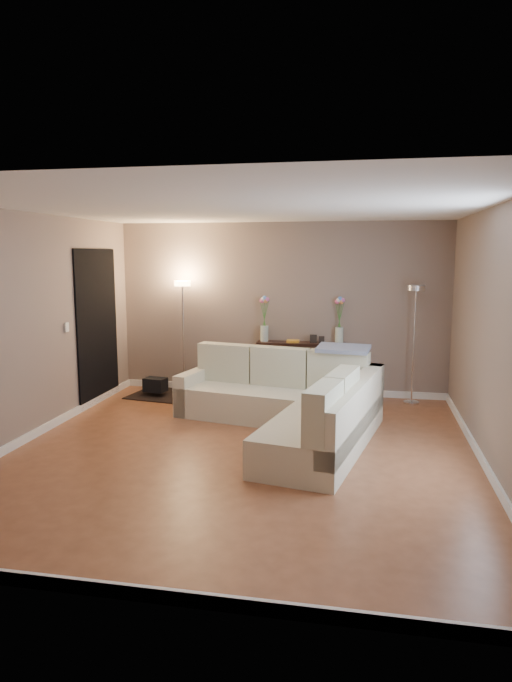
% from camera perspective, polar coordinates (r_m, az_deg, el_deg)
% --- Properties ---
extents(floor, '(5.00, 5.50, 0.01)m').
position_cam_1_polar(floor, '(6.30, -1.41, -11.09)').
color(floor, '#945636').
rests_on(floor, ground).
extents(ceiling, '(5.00, 5.50, 0.01)m').
position_cam_1_polar(ceiling, '(5.94, -1.50, 13.31)').
color(ceiling, white).
rests_on(ceiling, ground).
extents(wall_back, '(5.00, 0.02, 2.60)m').
position_cam_1_polar(wall_back, '(8.68, 2.46, 3.23)').
color(wall_back, gray).
rests_on(wall_back, ground).
extents(wall_front, '(5.00, 0.02, 2.60)m').
position_cam_1_polar(wall_front, '(3.38, -11.56, -5.64)').
color(wall_front, gray).
rests_on(wall_front, ground).
extents(wall_left, '(0.02, 5.50, 2.60)m').
position_cam_1_polar(wall_left, '(6.96, -22.08, 1.24)').
color(wall_left, gray).
rests_on(wall_left, ground).
extents(wall_right, '(0.02, 5.50, 2.60)m').
position_cam_1_polar(wall_right, '(5.97, 22.78, 0.06)').
color(wall_right, gray).
rests_on(wall_right, ground).
extents(baseboard_back, '(5.00, 0.03, 0.10)m').
position_cam_1_polar(baseboard_back, '(8.86, 2.38, -4.85)').
color(baseboard_back, white).
rests_on(baseboard_back, ground).
extents(baseboard_front, '(5.00, 0.03, 0.10)m').
position_cam_1_polar(baseboard_front, '(3.90, -10.80, -23.62)').
color(baseboard_front, white).
rests_on(baseboard_front, ground).
extents(baseboard_left, '(0.03, 5.50, 0.10)m').
position_cam_1_polar(baseboard_left, '(7.20, -21.34, -8.67)').
color(baseboard_left, white).
rests_on(baseboard_left, ground).
extents(baseboard_right, '(0.03, 5.50, 0.10)m').
position_cam_1_polar(baseboard_right, '(6.27, 21.86, -11.31)').
color(baseboard_right, white).
rests_on(baseboard_right, ground).
extents(doorway, '(0.02, 1.20, 2.20)m').
position_cam_1_polar(doorway, '(8.44, -15.57, 1.40)').
color(doorway, black).
rests_on(doorway, ground).
extents(switch_plate, '(0.02, 0.08, 0.12)m').
position_cam_1_polar(switch_plate, '(7.68, -18.42, 1.33)').
color(switch_plate, white).
rests_on(switch_plate, ground).
extents(sectional_sofa, '(2.70, 2.92, 0.91)m').
position_cam_1_polar(sectional_sofa, '(6.93, 3.67, -6.28)').
color(sectional_sofa, beige).
rests_on(sectional_sofa, floor).
extents(throw_blanket, '(0.70, 0.47, 0.09)m').
position_cam_1_polar(throw_blanket, '(7.28, 8.72, -0.75)').
color(throw_blanket, gray).
rests_on(throw_blanket, sectional_sofa).
extents(console_table, '(1.34, 0.40, 0.82)m').
position_cam_1_polar(console_table, '(8.65, 3.98, -2.42)').
color(console_table, black).
rests_on(console_table, floor).
extents(leaning_mirror, '(0.94, 0.08, 0.73)m').
position_cam_1_polar(leaning_mirror, '(8.70, 4.67, 2.48)').
color(leaning_mirror, black).
rests_on(leaning_mirror, console_table).
extents(table_decor, '(0.56, 0.13, 0.13)m').
position_cam_1_polar(table_decor, '(8.54, 4.52, 0.04)').
color(table_decor, gold).
rests_on(table_decor, console_table).
extents(flower_vase_left, '(0.15, 0.13, 0.70)m').
position_cam_1_polar(flower_vase_left, '(8.60, 0.85, 1.89)').
color(flower_vase_left, silver).
rests_on(flower_vase_left, console_table).
extents(flower_vase_right, '(0.15, 0.13, 0.70)m').
position_cam_1_polar(flower_vase_right, '(8.52, 8.35, 1.73)').
color(flower_vase_right, silver).
rests_on(flower_vase_right, console_table).
extents(floor_lamp_lit, '(0.28, 0.28, 1.72)m').
position_cam_1_polar(floor_lamp_lit, '(8.80, -7.32, 2.69)').
color(floor_lamp_lit, silver).
rests_on(floor_lamp_lit, floor).
extents(floor_lamp_unlit, '(0.28, 0.28, 1.70)m').
position_cam_1_polar(floor_lamp_unlit, '(8.31, 15.61, 1.97)').
color(floor_lamp_unlit, silver).
rests_on(floor_lamp_unlit, floor).
extents(charcoal_rug, '(1.24, 1.01, 0.01)m').
position_cam_1_polar(charcoal_rug, '(8.77, -8.70, -5.39)').
color(charcoal_rug, black).
rests_on(charcoal_rug, floor).
extents(black_bag, '(0.35, 0.27, 0.21)m').
position_cam_1_polar(black_bag, '(8.74, -10.05, -4.32)').
color(black_bag, black).
rests_on(black_bag, charcoal_rug).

